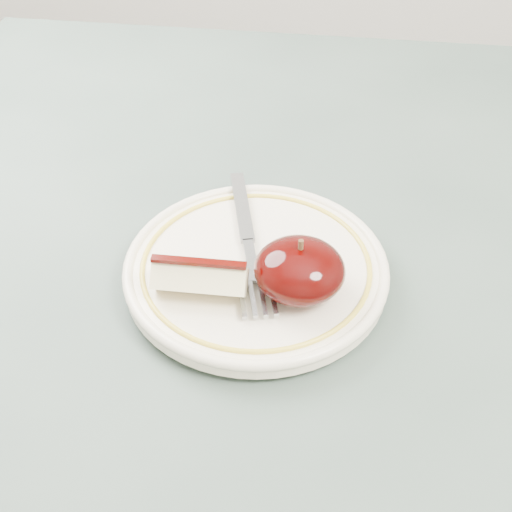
# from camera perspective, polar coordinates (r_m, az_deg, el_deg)

# --- Properties ---
(table) EXTENTS (0.90, 0.90, 0.75)m
(table) POSITION_cam_1_polar(r_m,az_deg,el_deg) (0.66, 3.87, -6.64)
(table) COLOR brown
(table) RESTS_ON ground
(plate) EXTENTS (0.22, 0.22, 0.02)m
(plate) POSITION_cam_1_polar(r_m,az_deg,el_deg) (0.58, 0.00, -1.03)
(plate) COLOR beige
(plate) RESTS_ON table
(apple_half) EXTENTS (0.07, 0.07, 0.05)m
(apple_half) POSITION_cam_1_polar(r_m,az_deg,el_deg) (0.54, 3.50, -1.14)
(apple_half) COLOR black
(apple_half) RESTS_ON plate
(apple_wedge) EXTENTS (0.07, 0.03, 0.03)m
(apple_wedge) POSITION_cam_1_polar(r_m,az_deg,el_deg) (0.54, -4.52, -1.77)
(apple_wedge) COLOR beige
(apple_wedge) RESTS_ON plate
(fork) EXTENTS (0.06, 0.18, 0.00)m
(fork) POSITION_cam_1_polar(r_m,az_deg,el_deg) (0.59, -0.64, 1.12)
(fork) COLOR gray
(fork) RESTS_ON plate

